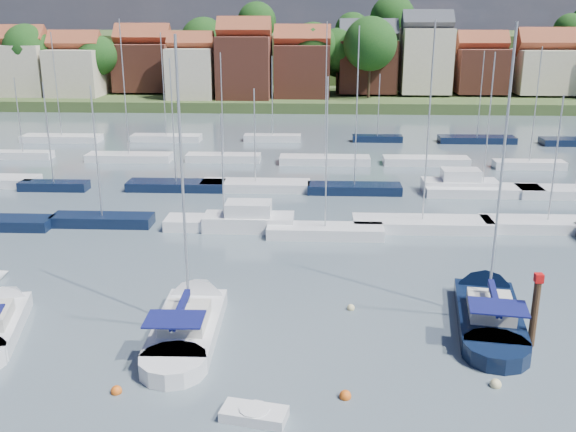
{
  "coord_description": "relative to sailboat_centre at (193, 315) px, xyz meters",
  "views": [
    {
      "loc": [
        -0.01,
        -27.39,
        15.97
      ],
      "look_at": [
        -1.96,
        14.0,
        3.03
      ],
      "focal_mm": 40.0,
      "sensor_mm": 36.0,
      "label": 1
    }
  ],
  "objects": [
    {
      "name": "ground",
      "position": [
        6.72,
        35.8,
        -0.35
      ],
      "size": [
        260.0,
        260.0,
        0.0
      ],
      "primitive_type": "plane",
      "color": "#415058",
      "rests_on": "ground"
    },
    {
      "name": "far_shore_town",
      "position": [
        8.95,
        128.47,
        4.26
      ],
      "size": [
        212.46,
        90.0,
        22.27
      ],
      "color": "#384C26",
      "rests_on": "ground"
    },
    {
      "name": "timber_piling",
      "position": [
        17.64,
        -1.97,
        0.58
      ],
      "size": [
        0.4,
        0.4,
        6.17
      ],
      "color": "#4C331E",
      "rests_on": "ground"
    },
    {
      "name": "buoy_b",
      "position": [
        -2.06,
        -7.19,
        -0.35
      ],
      "size": [
        0.5,
        0.5,
        0.5
      ],
      "primitive_type": "sphere",
      "color": "#D85914",
      "rests_on": "ground"
    },
    {
      "name": "sailboat_centre",
      "position": [
        0.0,
        0.0,
        0.0
      ],
      "size": [
        3.45,
        12.26,
        16.55
      ],
      "rotation": [
        0.0,
        0.0,
        1.59
      ],
      "color": "silver",
      "rests_on": "ground"
    },
    {
      "name": "marina_field",
      "position": [
        8.63,
        30.95,
        0.08
      ],
      "size": [
        79.62,
        41.41,
        15.93
      ],
      "color": "silver",
      "rests_on": "ground"
    },
    {
      "name": "buoy_d",
      "position": [
        8.07,
        -7.1,
        -0.35
      ],
      "size": [
        0.53,
        0.53,
        0.53
      ],
      "primitive_type": "sphere",
      "color": "#D85914",
      "rests_on": "ground"
    },
    {
      "name": "sailboat_navy",
      "position": [
        16.36,
        2.1,
        0.0
      ],
      "size": [
        5.09,
        12.74,
        17.12
      ],
      "rotation": [
        0.0,
        0.0,
        1.42
      ],
      "color": "black",
      "rests_on": "ground"
    },
    {
      "name": "buoy_f",
      "position": [
        14.88,
        -5.86,
        -0.35
      ],
      "size": [
        0.53,
        0.53,
        0.53
      ],
      "primitive_type": "sphere",
      "color": "beige",
      "rests_on": "ground"
    },
    {
      "name": "buoy_e",
      "position": [
        8.72,
        1.79,
        -0.35
      ],
      "size": [
        0.44,
        0.44,
        0.44
      ],
      "primitive_type": "sphere",
      "color": "beige",
      "rests_on": "ground"
    },
    {
      "name": "tender",
      "position": [
        4.24,
        -8.82,
        -0.12
      ],
      "size": [
        2.9,
        1.75,
        0.59
      ],
      "rotation": [
        0.0,
        0.0,
        -0.19
      ],
      "color": "silver",
      "rests_on": "ground"
    },
    {
      "name": "buoy_c",
      "position": [
        -1.28,
        -4.44,
        -0.35
      ],
      "size": [
        0.51,
        0.51,
        0.51
      ],
      "primitive_type": "sphere",
      "color": "#D85914",
      "rests_on": "ground"
    }
  ]
}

